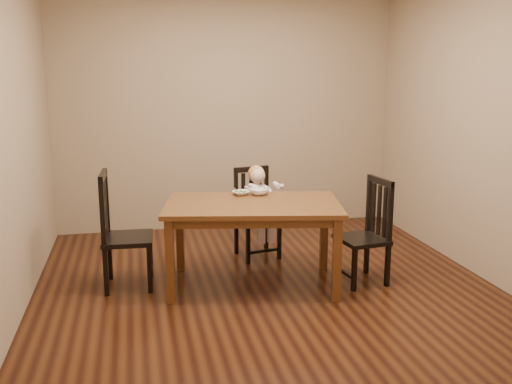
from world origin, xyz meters
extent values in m
cube|color=#401F0D|center=(0.00, 0.00, 0.00)|extent=(4.00, 4.00, 0.01)
cube|color=#9F8464|center=(0.00, 2.00, 1.35)|extent=(4.00, 0.01, 2.70)
cube|color=#9F8464|center=(0.00, -2.00, 1.35)|extent=(4.00, 0.01, 2.70)
cube|color=#9F8464|center=(-2.00, 0.00, 1.35)|extent=(0.01, 4.00, 2.70)
cube|color=#9F8464|center=(2.00, 0.00, 1.35)|extent=(0.01, 4.00, 2.70)
cube|color=#4A2B11|center=(-0.10, 0.03, 0.73)|extent=(1.65, 1.17, 0.04)
cube|color=#4A2B11|center=(-0.10, 0.03, 0.67)|extent=(1.51, 1.03, 0.08)
cube|color=#4A2B11|center=(-0.85, -0.22, 0.36)|extent=(0.08, 0.08, 0.71)
cube|color=#4A2B11|center=(0.49, -0.48, 0.36)|extent=(0.08, 0.08, 0.71)
cube|color=#4A2B11|center=(-0.70, 0.53, 0.36)|extent=(0.08, 0.08, 0.71)
cube|color=#4A2B11|center=(0.64, 0.27, 0.36)|extent=(0.08, 0.08, 0.71)
cube|color=black|center=(0.10, 0.77, 0.38)|extent=(0.46, 0.44, 0.04)
cube|color=black|center=(0.24, 0.96, 0.18)|extent=(0.04, 0.04, 0.37)
cube|color=black|center=(-0.10, 0.90, 0.18)|extent=(0.04, 0.04, 0.37)
cube|color=black|center=(0.30, 0.65, 0.18)|extent=(0.04, 0.04, 0.37)
cube|color=black|center=(-0.04, 0.58, 0.18)|extent=(0.04, 0.04, 0.37)
cube|color=black|center=(0.24, 0.96, 0.66)|extent=(0.04, 0.04, 0.51)
cube|color=black|center=(-0.10, 0.90, 0.66)|extent=(0.04, 0.04, 0.51)
cube|color=black|center=(0.07, 0.93, 0.88)|extent=(0.37, 0.10, 0.05)
cube|color=black|center=(0.16, 0.95, 0.63)|extent=(0.04, 0.03, 0.44)
cube|color=black|center=(0.07, 0.93, 0.63)|extent=(0.04, 0.03, 0.44)
cube|color=black|center=(-0.02, 0.91, 0.63)|extent=(0.04, 0.03, 0.44)
cube|color=black|center=(-1.18, 0.23, 0.44)|extent=(0.45, 0.46, 0.04)
cube|color=black|center=(-1.35, 0.43, 0.21)|extent=(0.04, 0.04, 0.41)
cube|color=black|center=(-1.37, 0.04, 0.21)|extent=(0.04, 0.04, 0.41)
cube|color=black|center=(-0.99, 0.41, 0.21)|extent=(0.04, 0.04, 0.41)
cube|color=black|center=(-1.01, 0.03, 0.21)|extent=(0.04, 0.04, 0.41)
cube|color=black|center=(-1.35, 0.43, 0.74)|extent=(0.04, 0.04, 0.58)
cube|color=black|center=(-1.37, 0.04, 0.74)|extent=(0.04, 0.04, 0.58)
cube|color=black|center=(-1.36, 0.24, 1.00)|extent=(0.06, 0.43, 0.06)
cube|color=black|center=(-1.36, 0.34, 0.71)|extent=(0.02, 0.05, 0.50)
cube|color=black|center=(-1.36, 0.24, 0.71)|extent=(0.02, 0.05, 0.50)
cube|color=black|center=(-1.37, 0.14, 0.71)|extent=(0.02, 0.05, 0.50)
cube|color=black|center=(0.86, -0.11, 0.40)|extent=(0.44, 0.46, 0.04)
cube|color=black|center=(1.05, -0.26, 0.19)|extent=(0.04, 0.04, 0.38)
cube|color=black|center=(1.00, 0.09, 0.19)|extent=(0.04, 0.04, 0.38)
cube|color=black|center=(0.72, -0.31, 0.19)|extent=(0.04, 0.04, 0.38)
cube|color=black|center=(0.67, 0.04, 0.19)|extent=(0.04, 0.04, 0.38)
cube|color=black|center=(1.05, -0.26, 0.68)|extent=(0.04, 0.04, 0.53)
cube|color=black|center=(1.00, 0.09, 0.68)|extent=(0.04, 0.04, 0.53)
cube|color=black|center=(1.02, -0.09, 0.92)|extent=(0.09, 0.39, 0.06)
cube|color=black|center=(1.04, -0.18, 0.65)|extent=(0.02, 0.04, 0.45)
cube|color=black|center=(1.02, -0.09, 0.65)|extent=(0.02, 0.04, 0.45)
cube|color=black|center=(1.01, 0.00, 0.65)|extent=(0.02, 0.04, 0.45)
imported|color=silver|center=(-0.15, 0.35, 0.77)|extent=(0.18, 0.18, 0.04)
imported|color=silver|center=(0.01, 0.32, 0.78)|extent=(0.22, 0.22, 0.06)
cube|color=silver|center=(-0.19, 0.34, 0.80)|extent=(0.07, 0.12, 0.05)
cube|color=silver|center=(-0.19, 0.34, 0.79)|extent=(0.04, 0.04, 0.01)
camera|label=1|loc=(-1.09, -4.68, 1.91)|focal=40.00mm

